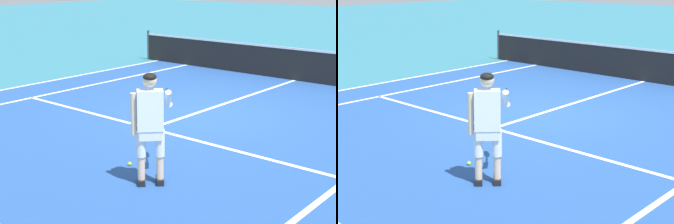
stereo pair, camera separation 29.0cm
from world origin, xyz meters
The scene contains 9 objects.
ground_plane centered at (0.00, 0.00, 0.00)m, with size 80.00×80.00×0.00m, color teal.
court_inner_surface centered at (0.00, -0.59, 0.00)m, with size 10.98×11.11×0.00m, color #234C93.
line_service centered at (0.00, -1.63, 0.00)m, with size 8.23×0.10×0.01m, color white.
line_centre_service centered at (0.00, 1.57, 0.00)m, with size 0.10×6.40×0.01m, color white.
line_singles_left centered at (-4.12, -0.59, 0.00)m, with size 0.10×10.71×0.01m, color white.
line_doubles_left centered at (-5.49, -0.59, 0.00)m, with size 0.10×10.71×0.01m, color white.
tennis_net centered at (0.00, 4.77, 0.50)m, with size 11.96×0.08×1.07m.
tennis_player centered at (1.91, -3.70, 0.99)m, with size 0.75×1.16×1.71m.
tennis_ball_near_feet centered at (1.14, -3.39, 0.03)m, with size 0.07×0.07×0.07m, color #CCE02D.
Camera 1 is at (6.69, -8.91, 3.06)m, focal length 53.84 mm.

